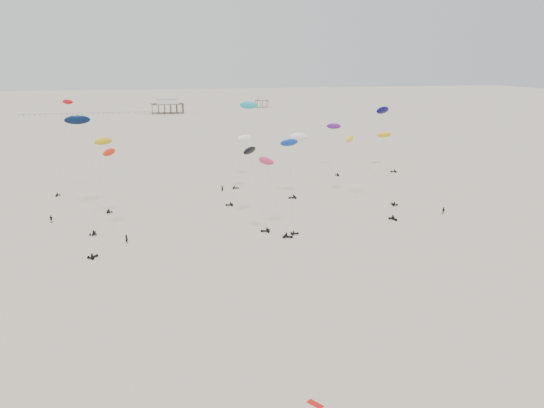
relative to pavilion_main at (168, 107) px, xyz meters
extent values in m
plane|color=beige|center=(10.00, -150.00, -4.22)|extent=(900.00, 900.00, 0.00)
cube|color=brown|center=(0.00, 0.00, 1.93)|extent=(21.00, 13.00, 0.30)
cube|color=silver|center=(0.00, 0.00, 3.68)|extent=(14.00, 8.40, 3.20)
cube|color=#B2B2AD|center=(0.00, 0.00, 5.43)|extent=(15.00, 9.00, 0.30)
cube|color=brown|center=(70.00, 30.00, 0.93)|extent=(9.00, 7.00, 0.30)
cube|color=silver|center=(70.00, 30.00, 2.28)|extent=(5.60, 4.20, 2.40)
cube|color=#B2B2AD|center=(70.00, 30.00, 3.63)|extent=(6.00, 4.50, 0.30)
cube|color=black|center=(-52.00, 0.00, -2.77)|extent=(80.00, 0.10, 0.10)
cylinder|color=gray|center=(44.51, -202.71, 2.47)|extent=(0.03, 0.03, 18.71)
ellipsoid|color=#5F1783|center=(46.13, -195.72, 9.32)|extent=(5.02, 3.18, 2.34)
cylinder|color=gray|center=(-23.87, -246.92, 4.61)|extent=(0.03, 0.03, 19.44)
ellipsoid|color=gold|center=(-22.62, -241.67, 13.40)|extent=(4.19, 2.99, 1.95)
cylinder|color=gray|center=(-35.08, -215.26, 7.86)|extent=(0.03, 0.03, 23.54)
ellipsoid|color=red|center=(-32.84, -213.71, 19.85)|extent=(3.24, 2.42, 1.51)
cylinder|color=gray|center=(11.01, -261.93, 3.55)|extent=(0.03, 0.03, 14.73)
ellipsoid|color=#D7326B|center=(9.04, -260.99, 11.30)|extent=(3.46, 4.17, 1.98)
cylinder|color=gray|center=(-22.44, -258.88, 4.23)|extent=(0.03, 0.03, 21.22)
ellipsoid|color=red|center=(-20.83, -251.78, 12.62)|extent=(3.27, 3.88, 1.85)
cylinder|color=gray|center=(40.48, -249.14, 7.22)|extent=(0.03, 0.03, 25.89)
ellipsoid|color=#080546|center=(41.81, -241.92, 18.70)|extent=(4.93, 3.96, 2.28)
cylinder|color=gray|center=(14.44, -260.52, 5.11)|extent=(0.03, 0.03, 17.52)
ellipsoid|color=#0C35A7|center=(14.00, -259.80, 14.55)|extent=(4.33, 2.82, 1.98)
cylinder|color=gray|center=(41.32, -238.08, 3.01)|extent=(0.03, 0.03, 20.25)
ellipsoid|color=yellow|center=(38.00, -231.06, 10.36)|extent=(4.33, 4.94, 2.36)
cylinder|color=gray|center=(23.16, -232.09, 3.54)|extent=(0.03, 0.03, 14.27)
ellipsoid|color=white|center=(24.05, -231.15, 11.42)|extent=(4.84, 1.73, 2.28)
cylinder|color=gray|center=(62.75, -203.03, 0.83)|extent=(0.03, 0.03, 14.38)
ellipsoid|color=yellow|center=(63.42, -197.34, 6.13)|extent=(5.63, 3.17, 2.63)
cylinder|color=gray|center=(8.61, -228.96, 2.84)|extent=(0.03, 0.03, 20.64)
ellipsoid|color=white|center=(11.88, -221.54, 10.04)|extent=(4.76, 2.84, 2.18)
cylinder|color=gray|center=(8.96, -252.86, 3.39)|extent=(0.03, 0.03, 17.68)
ellipsoid|color=black|center=(8.35, -247.38, 11.14)|extent=(4.68, 4.86, 2.30)
cylinder|color=gray|center=(12.41, -214.38, 6.65)|extent=(0.03, 0.03, 23.36)
ellipsoid|color=#19A8BD|center=(15.33, -209.55, 17.80)|extent=(5.49, 3.41, 2.54)
cylinder|color=gray|center=(-25.88, -234.56, 6.31)|extent=(0.03, 0.03, 20.63)
ellipsoid|color=#041437|center=(-28.56, -233.07, 17.18)|extent=(5.90, 3.15, 2.81)
imported|color=black|center=(-18.40, -258.78, -4.22)|extent=(0.91, 0.88, 2.08)
imported|color=black|center=(52.53, -254.70, -4.22)|extent=(1.08, 0.98, 1.92)
imported|color=black|center=(-34.95, -241.39, -4.22)|extent=(1.32, 0.93, 2.02)
imported|color=black|center=(5.53, -221.59, -4.22)|extent=(0.91, 0.85, 2.07)
cube|color=red|center=(2.30, -315.09, -4.22)|extent=(1.59, 1.88, 0.07)
camera|label=1|loc=(-12.86, -360.45, 30.44)|focal=35.00mm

